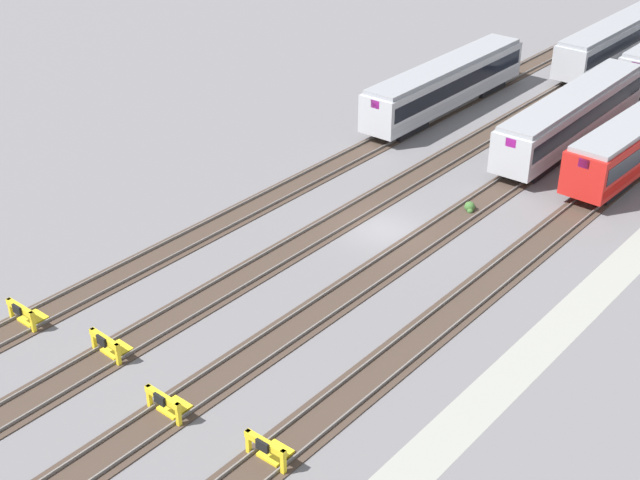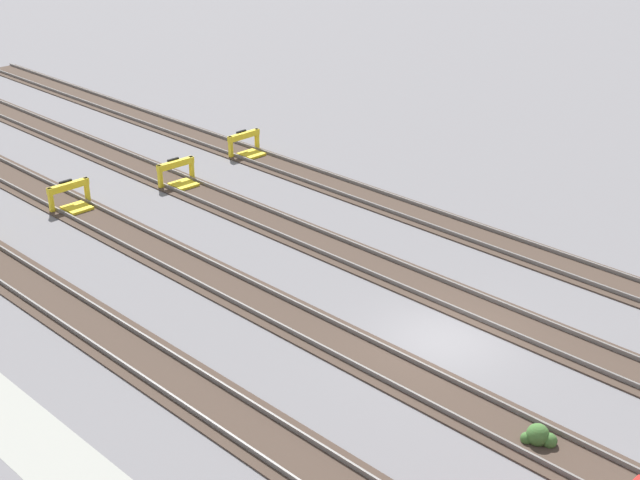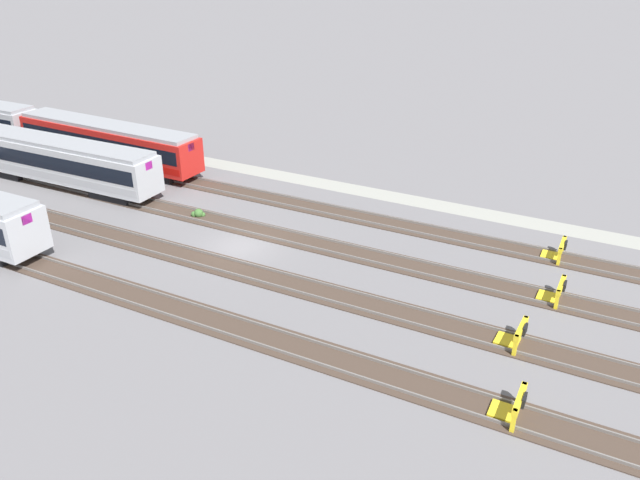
{
  "view_description": "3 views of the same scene",
  "coord_description": "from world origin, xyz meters",
  "px_view_note": "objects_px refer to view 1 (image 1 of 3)",
  "views": [
    {
      "loc": [
        -36.74,
        -25.76,
        24.47
      ],
      "look_at": [
        -5.71,
        -0.0,
        1.8
      ],
      "focal_mm": 50.0,
      "sensor_mm": 36.0,
      "label": 1
    },
    {
      "loc": [
        14.87,
        -20.88,
        15.33
      ],
      "look_at": [
        -5.71,
        -0.0,
        1.8
      ],
      "focal_mm": 50.0,
      "sensor_mm": 36.0,
      "label": 2
    },
    {
      "loc": [
        -20.7,
        28.76,
        17.88
      ],
      "look_at": [
        -5.71,
        -0.0,
        1.8
      ],
      "focal_mm": 35.0,
      "sensor_mm": 36.0,
      "label": 3
    }
  ],
  "objects_px": {
    "subway_car_front_row_left_inner": "(615,40)",
    "subway_car_front_row_centre": "(446,84)",
    "bumper_stop_far_inner_track": "(26,314)",
    "bumper_stop_middle_track": "(110,346)",
    "bumper_stop_near_inner_track": "(168,404)",
    "subway_car_back_row_leftmost": "(572,116)",
    "bumper_stop_nearest_track": "(270,450)",
    "weed_clump": "(470,207)"
  },
  "relations": [
    {
      "from": "subway_car_front_row_centre",
      "to": "subway_car_back_row_leftmost",
      "type": "bearing_deg",
      "value": -90.0
    },
    {
      "from": "subway_car_front_row_left_inner",
      "to": "subway_car_front_row_centre",
      "type": "xyz_separation_m",
      "value": [
        -18.71,
        5.13,
        0.0
      ]
    },
    {
      "from": "subway_car_front_row_left_inner",
      "to": "bumper_stop_far_inner_track",
      "type": "xyz_separation_m",
      "value": [
        -55.54,
        5.07,
        -1.53
      ]
    },
    {
      "from": "subway_car_back_row_leftmost",
      "to": "weed_clump",
      "type": "relative_size",
      "value": 19.62
    },
    {
      "from": "subway_car_front_row_left_inner",
      "to": "subway_car_back_row_leftmost",
      "type": "xyz_separation_m",
      "value": [
        -18.71,
        -5.05,
        0.0
      ]
    },
    {
      "from": "subway_car_front_row_centre",
      "to": "bumper_stop_far_inner_track",
      "type": "relative_size",
      "value": 9.01
    },
    {
      "from": "bumper_stop_middle_track",
      "to": "bumper_stop_far_inner_track",
      "type": "bearing_deg",
      "value": 100.7
    },
    {
      "from": "subway_car_back_row_leftmost",
      "to": "bumper_stop_middle_track",
      "type": "bearing_deg",
      "value": 172.03
    },
    {
      "from": "bumper_stop_nearest_track",
      "to": "weed_clump",
      "type": "relative_size",
      "value": 2.18
    },
    {
      "from": "bumper_stop_middle_track",
      "to": "subway_car_front_row_left_inner",
      "type": "bearing_deg",
      "value": 0.03
    },
    {
      "from": "subway_car_front_row_left_inner",
      "to": "bumper_stop_near_inner_track",
      "type": "distance_m",
      "value": 55.89
    },
    {
      "from": "subway_car_back_row_leftmost",
      "to": "bumper_stop_nearest_track",
      "type": "distance_m",
      "value": 36.66
    },
    {
      "from": "subway_car_front_row_centre",
      "to": "bumper_stop_far_inner_track",
      "type": "bearing_deg",
      "value": -179.91
    },
    {
      "from": "subway_car_front_row_centre",
      "to": "bumper_stop_near_inner_track",
      "type": "bearing_deg",
      "value": -164.5
    },
    {
      "from": "bumper_stop_near_inner_track",
      "to": "bumper_stop_nearest_track",
      "type": "bearing_deg",
      "value": -82.46
    },
    {
      "from": "subway_car_back_row_leftmost",
      "to": "bumper_stop_middle_track",
      "type": "distance_m",
      "value": 36.26
    },
    {
      "from": "bumper_stop_near_inner_track",
      "to": "subway_car_back_row_leftmost",
      "type": "bearing_deg",
      "value": 0.09
    },
    {
      "from": "bumper_stop_middle_track",
      "to": "weed_clump",
      "type": "xyz_separation_m",
      "value": [
        22.77,
        -5.07,
        -0.27
      ]
    },
    {
      "from": "bumper_stop_middle_track",
      "to": "weed_clump",
      "type": "bearing_deg",
      "value": -12.56
    },
    {
      "from": "subway_car_front_row_left_inner",
      "to": "bumper_stop_middle_track",
      "type": "height_order",
      "value": "subway_car_front_row_left_inner"
    },
    {
      "from": "bumper_stop_middle_track",
      "to": "bumper_stop_far_inner_track",
      "type": "xyz_separation_m",
      "value": [
        -0.96,
        5.1,
        0.0
      ]
    },
    {
      "from": "bumper_stop_far_inner_track",
      "to": "weed_clump",
      "type": "xyz_separation_m",
      "value": [
        23.73,
        -10.18,
        -0.27
      ]
    },
    {
      "from": "bumper_stop_nearest_track",
      "to": "bumper_stop_far_inner_track",
      "type": "xyz_separation_m",
      "value": [
        -0.58,
        15.27,
        0.0
      ]
    },
    {
      "from": "subway_car_front_row_left_inner",
      "to": "bumper_stop_nearest_track",
      "type": "relative_size",
      "value": 8.99
    },
    {
      "from": "subway_car_front_row_left_inner",
      "to": "bumper_stop_near_inner_track",
      "type": "xyz_separation_m",
      "value": [
        -55.64,
        -5.11,
        -1.53
      ]
    },
    {
      "from": "bumper_stop_nearest_track",
      "to": "weed_clump",
      "type": "height_order",
      "value": "bumper_stop_nearest_track"
    },
    {
      "from": "subway_car_back_row_leftmost",
      "to": "bumper_stop_middle_track",
      "type": "relative_size",
      "value": 8.99
    },
    {
      "from": "bumper_stop_near_inner_track",
      "to": "subway_car_front_row_left_inner",
      "type": "bearing_deg",
      "value": 5.25
    },
    {
      "from": "bumper_stop_far_inner_track",
      "to": "bumper_stop_nearest_track",
      "type": "bearing_deg",
      "value": -87.83
    },
    {
      "from": "bumper_stop_nearest_track",
      "to": "bumper_stop_middle_track",
      "type": "xyz_separation_m",
      "value": [
        0.39,
        10.17,
        0.0
      ]
    },
    {
      "from": "bumper_stop_nearest_track",
      "to": "bumper_stop_middle_track",
      "type": "distance_m",
      "value": 10.18
    },
    {
      "from": "subway_car_front_row_centre",
      "to": "bumper_stop_nearest_track",
      "type": "distance_m",
      "value": 39.4
    },
    {
      "from": "weed_clump",
      "to": "bumper_stop_nearest_track",
      "type": "bearing_deg",
      "value": -167.58
    },
    {
      "from": "subway_car_front_row_left_inner",
      "to": "weed_clump",
      "type": "relative_size",
      "value": 19.57
    },
    {
      "from": "subway_car_front_row_left_inner",
      "to": "subway_car_front_row_centre",
      "type": "distance_m",
      "value": 19.4
    },
    {
      "from": "bumper_stop_far_inner_track",
      "to": "subway_car_back_row_leftmost",
      "type": "bearing_deg",
      "value": -15.37
    },
    {
      "from": "bumper_stop_nearest_track",
      "to": "bumper_stop_middle_track",
      "type": "bearing_deg",
      "value": 87.82
    },
    {
      "from": "subway_car_back_row_leftmost",
      "to": "bumper_stop_middle_track",
      "type": "xyz_separation_m",
      "value": [
        -35.87,
        5.02,
        -1.53
      ]
    },
    {
      "from": "bumper_stop_nearest_track",
      "to": "subway_car_back_row_leftmost",
      "type": "bearing_deg",
      "value": 8.08
    },
    {
      "from": "bumper_stop_middle_track",
      "to": "bumper_stop_far_inner_track",
      "type": "distance_m",
      "value": 5.19
    },
    {
      "from": "subway_car_back_row_leftmost",
      "to": "bumper_stop_far_inner_track",
      "type": "xyz_separation_m",
      "value": [
        -36.84,
        10.12,
        -1.53
      ]
    },
    {
      "from": "subway_car_back_row_leftmost",
      "to": "bumper_stop_far_inner_track",
      "type": "bearing_deg",
      "value": 164.63
    }
  ]
}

